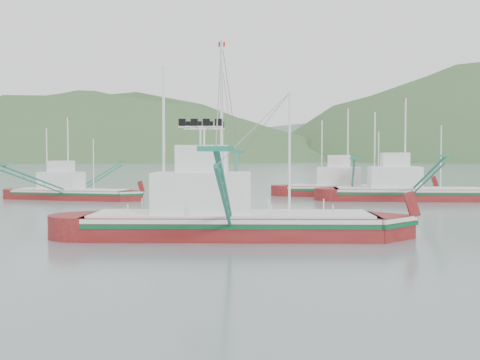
% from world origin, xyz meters
% --- Properties ---
extents(ground, '(1200.00, 1200.00, 0.00)m').
position_xyz_m(ground, '(0.00, 0.00, 0.00)').
color(ground, slate).
rests_on(ground, ground).
extents(main_boat, '(17.46, 30.44, 12.42)m').
position_xyz_m(main_boat, '(0.10, 1.59, 2.12)').
color(main_boat, maroon).
rests_on(main_boat, ground).
extents(bg_boat_right, '(16.11, 28.45, 11.55)m').
position_xyz_m(bg_boat_right, '(12.90, 32.50, 1.68)').
color(bg_boat_right, maroon).
rests_on(bg_boat_right, ground).
extents(bg_boat_far, '(14.97, 27.01, 10.92)m').
position_xyz_m(bg_boat_far, '(6.89, 38.00, 1.50)').
color(bg_boat_far, maroon).
rests_on(bg_boat_far, ground).
extents(bg_boat_left, '(13.25, 23.54, 9.54)m').
position_xyz_m(bg_boat_left, '(-22.62, 27.24, 1.31)').
color(bg_boat_left, maroon).
rests_on(bg_boat_left, ground).
extents(headland_left, '(448.00, 308.00, 210.00)m').
position_xyz_m(headland_left, '(-180.00, 360.00, 0.00)').
color(headland_left, '#36582D').
rests_on(headland_left, ground).
extents(ridge_distant, '(960.00, 400.00, 240.00)m').
position_xyz_m(ridge_distant, '(30.00, 560.00, 0.00)').
color(ridge_distant, slate).
rests_on(ridge_distant, ground).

